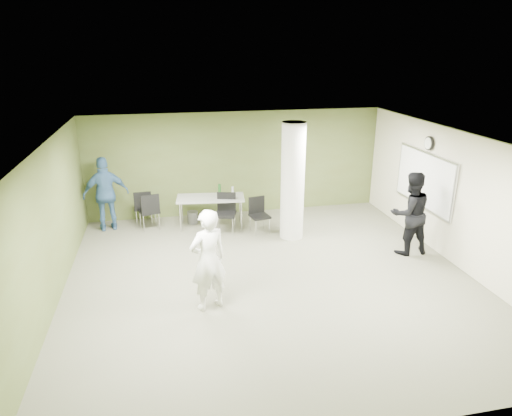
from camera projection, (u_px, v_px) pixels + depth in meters
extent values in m
plane|color=#5A5847|center=(271.00, 279.00, 9.16)|extent=(8.00, 8.00, 0.00)
plane|color=white|center=(272.00, 141.00, 8.22)|extent=(8.00, 8.00, 0.00)
cube|color=#4E5728|center=(237.00, 164.00, 12.38)|extent=(8.00, 2.80, 0.02)
cube|color=#4E5728|center=(48.00, 230.00, 7.92)|extent=(0.02, 8.00, 2.80)
cube|color=beige|center=(459.00, 200.00, 9.46)|extent=(0.02, 8.00, 2.80)
cylinder|color=silver|center=(293.00, 182.00, 10.73)|extent=(0.56, 0.56, 2.80)
cube|color=silver|center=(425.00, 180.00, 10.52)|extent=(0.04, 2.30, 1.30)
cube|color=white|center=(424.00, 180.00, 10.52)|extent=(0.02, 2.20, 1.20)
cylinder|color=black|center=(429.00, 143.00, 10.24)|extent=(0.05, 0.32, 0.32)
cylinder|color=white|center=(428.00, 143.00, 10.23)|extent=(0.02, 0.26, 0.26)
cube|color=gray|center=(211.00, 198.00, 11.54)|extent=(1.76, 0.93, 0.04)
cylinder|color=silver|center=(180.00, 218.00, 11.33)|extent=(0.04, 0.04, 0.76)
cylinder|color=silver|center=(241.00, 216.00, 11.46)|extent=(0.04, 0.04, 0.76)
cylinder|color=silver|center=(182.00, 210.00, 11.88)|extent=(0.04, 0.04, 0.76)
cylinder|color=silver|center=(240.00, 208.00, 12.02)|extent=(0.04, 0.04, 0.76)
cylinder|color=#1B4B19|center=(220.00, 189.00, 11.77)|extent=(0.07, 0.07, 0.25)
cylinder|color=#B2B2B7|center=(233.00, 190.00, 11.80)|extent=(0.06, 0.06, 0.18)
cylinder|color=#4C4C4C|center=(193.00, 217.00, 11.99)|extent=(0.28, 0.28, 0.32)
cube|color=black|center=(143.00, 207.00, 11.88)|extent=(0.48, 0.48, 0.05)
cube|color=black|center=(143.00, 200.00, 11.61)|extent=(0.44, 0.06, 0.45)
cylinder|color=silver|center=(151.00, 212.00, 12.18)|extent=(0.02, 0.02, 0.43)
cylinder|color=silver|center=(136.00, 214.00, 12.09)|extent=(0.02, 0.02, 0.43)
cylinder|color=silver|center=(152.00, 217.00, 11.83)|extent=(0.02, 0.02, 0.43)
cylinder|color=silver|center=(137.00, 219.00, 11.74)|extent=(0.02, 0.02, 0.43)
cube|color=black|center=(149.00, 211.00, 11.54)|extent=(0.58, 0.58, 0.05)
cube|color=black|center=(150.00, 204.00, 11.27)|extent=(0.45, 0.15, 0.47)
cylinder|color=silver|center=(156.00, 216.00, 11.87)|extent=(0.02, 0.02, 0.45)
cylinder|color=silver|center=(140.00, 219.00, 11.71)|extent=(0.02, 0.02, 0.45)
cylinder|color=silver|center=(159.00, 221.00, 11.54)|extent=(0.02, 0.02, 0.45)
cylinder|color=silver|center=(144.00, 224.00, 11.38)|extent=(0.02, 0.02, 0.45)
cube|color=black|center=(226.00, 214.00, 11.28)|extent=(0.61, 0.61, 0.05)
cube|color=black|center=(227.00, 201.00, 11.40)|extent=(0.46, 0.17, 0.48)
cylinder|color=silver|center=(216.00, 227.00, 11.19)|extent=(0.02, 0.02, 0.46)
cylinder|color=silver|center=(233.00, 227.00, 11.16)|extent=(0.02, 0.02, 0.46)
cylinder|color=silver|center=(219.00, 221.00, 11.57)|extent=(0.02, 0.02, 0.46)
cylinder|color=silver|center=(235.00, 221.00, 11.54)|extent=(0.02, 0.02, 0.46)
cube|color=black|center=(260.00, 216.00, 11.29)|extent=(0.52, 0.52, 0.05)
cube|color=black|center=(257.00, 205.00, 11.38)|extent=(0.42, 0.12, 0.43)
cylinder|color=silver|center=(256.00, 228.00, 11.14)|extent=(0.02, 0.02, 0.41)
cylinder|color=silver|center=(269.00, 226.00, 11.27)|extent=(0.02, 0.02, 0.41)
cylinder|color=silver|center=(250.00, 223.00, 11.45)|extent=(0.02, 0.02, 0.41)
cylinder|color=silver|center=(263.00, 221.00, 11.59)|extent=(0.02, 0.02, 0.41)
imported|color=white|center=(208.00, 260.00, 7.85)|extent=(0.79, 0.66, 1.86)
imported|color=black|center=(410.00, 213.00, 10.01)|extent=(0.94, 0.74, 1.88)
imported|color=#385E8C|center=(106.00, 194.00, 11.32)|extent=(1.17, 0.66, 1.88)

